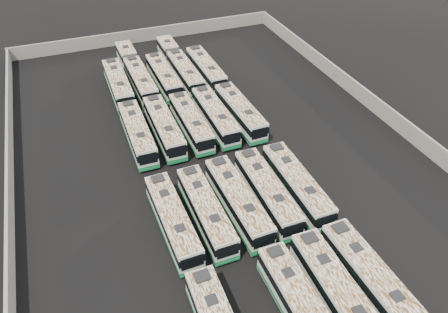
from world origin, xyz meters
The scene contains 20 objects.
ground centered at (0.00, 0.00, 0.00)m, with size 140.00×140.00×0.00m, color black.
perimeter_wall centered at (0.00, 0.00, 1.10)m, with size 45.20×73.20×2.20m.
bus_front_center centered at (-1.66, -20.51, 1.58)m, with size 2.35×10.96×3.09m.
bus_front_right centered at (1.48, -20.55, 1.65)m, with size 2.70×11.49×3.22m.
bus_front_far_right centered at (4.71, -20.50, 1.65)m, with size 2.65×11.48×3.22m.
bus_midfront_far_left centered at (-8.19, -8.22, 1.58)m, with size 2.56×11.01×3.09m.
bus_midfront_left centered at (-4.95, -8.22, 1.58)m, with size 2.39×10.96×3.08m.
bus_midfront_center centered at (-1.69, -8.15, 1.63)m, with size 2.68×11.40×3.19m.
bus_midfront_right centered at (1.49, -7.97, 1.62)m, with size 2.55×11.29×3.17m.
bus_midfront_far_right centered at (4.73, -8.09, 1.63)m, with size 2.54×11.33×3.18m.
bus_midback_far_left centered at (-8.18, 6.70, 1.61)m, with size 2.44×11.20×3.15m.
bus_midback_left centered at (-4.95, 6.79, 1.62)m, with size 2.41×11.26×3.17m.
bus_midback_center centered at (-1.63, 6.68, 1.57)m, with size 2.37×10.94×3.08m.
bus_midback_right centered at (1.59, 6.87, 1.61)m, with size 2.39×11.18×3.15m.
bus_midback_far_right centered at (4.83, 6.66, 1.61)m, with size 2.66×11.24×3.15m.
bus_back_far_left centered at (-8.08, 19.23, 1.65)m, with size 2.50×11.47×3.23m.
bus_back_left centered at (-5.00, 22.15, 1.60)m, with size 2.62×17.36×3.14m.
bus_back_center centered at (-1.64, 19.23, 1.59)m, with size 2.50×11.10×3.12m.
bus_back_right centered at (1.53, 22.14, 1.58)m, with size 2.45×17.05×3.09m.
bus_back_far_right centered at (4.72, 19.17, 1.62)m, with size 2.46×11.30×3.18m.
Camera 1 is at (-13.99, -35.98, 30.81)m, focal length 35.00 mm.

